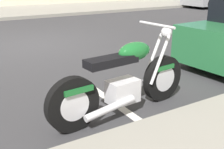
# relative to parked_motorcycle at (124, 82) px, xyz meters

# --- Properties ---
(ground_plane) EXTENTS (260.00, 260.00, 0.00)m
(ground_plane) POSITION_rel_parked_motorcycle_xyz_m (0.04, 4.49, -0.43)
(ground_plane) COLOR #333335
(sidewalk_far_curb) EXTENTS (120.00, 5.00, 0.14)m
(sidewalk_far_curb) POSITION_rel_parked_motorcycle_xyz_m (12.04, 11.85, -0.36)
(sidewalk_far_curb) COLOR gray
(sidewalk_far_curb) RESTS_ON ground
(parking_stall_stripe) EXTENTS (0.12, 2.20, 0.01)m
(parking_stall_stripe) POSITION_rel_parked_motorcycle_xyz_m (0.04, 0.22, -0.43)
(parking_stall_stripe) COLOR silver
(parking_stall_stripe) RESTS_ON ground
(parked_motorcycle) EXTENTS (2.11, 0.62, 1.13)m
(parked_motorcycle) POSITION_rel_parked_motorcycle_xyz_m (0.00, 0.00, 0.00)
(parked_motorcycle) COLOR black
(parked_motorcycle) RESTS_ON ground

